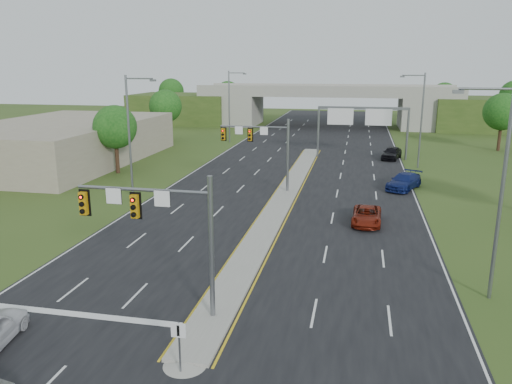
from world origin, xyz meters
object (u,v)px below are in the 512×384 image
object	(u,v)px
signal_mast_far	(264,143)
sign_gantry	(361,118)
car_far_b	(404,181)
keep_right_sign	(179,339)
car_far_a	(367,215)
overpass	(327,108)
car_far_c	(392,153)
signal_mast_near	(164,222)

from	to	relation	value
signal_mast_far	sign_gantry	distance (m)	21.91
car_far_b	keep_right_sign	bearing A→B (deg)	-83.84
car_far_a	sign_gantry	bearing A→B (deg)	93.69
overpass	car_far_b	xyz separation A→B (m)	(11.00, -51.40, -2.76)
car_far_a	car_far_b	size ratio (longest dim) A/B	0.87
car_far_a	car_far_c	distance (m)	28.69
sign_gantry	overpass	xyz separation A→B (m)	(-6.68, 35.08, -1.69)
signal_mast_near	car_far_c	size ratio (longest dim) A/B	1.47
overpass	car_far_b	distance (m)	52.64
car_far_b	overpass	bearing A→B (deg)	126.60
signal_mast_far	car_far_b	world-z (taller)	signal_mast_far
signal_mast_far	car_far_a	bearing A→B (deg)	-41.08
car_far_b	signal_mast_near	bearing A→B (deg)	-90.30
keep_right_sign	car_far_a	distance (m)	22.35
signal_mast_far	overpass	world-z (taller)	overpass
signal_mast_near	signal_mast_far	world-z (taller)	same
signal_mast_near	overpass	distance (m)	80.11
sign_gantry	car_far_c	xyz separation A→B (m)	(4.04, 0.13, -4.41)
signal_mast_near	car_far_b	xyz separation A→B (m)	(13.26, 28.67, -3.94)
car_far_a	signal_mast_near	bearing A→B (deg)	-117.56
keep_right_sign	overpass	xyz separation A→B (m)	(0.00, 84.53, 2.04)
signal_mast_near	car_far_c	world-z (taller)	signal_mast_near
signal_mast_near	car_far_b	size ratio (longest dim) A/B	1.32
car_far_b	car_far_a	bearing A→B (deg)	-82.45
sign_gantry	overpass	world-z (taller)	overpass
keep_right_sign	car_far_a	world-z (taller)	keep_right_sign
signal_mast_near	car_far_a	size ratio (longest dim) A/B	1.51
signal_mast_near	overpass	xyz separation A→B (m)	(2.26, 80.07, -1.17)
signal_mast_near	overpass	bearing A→B (deg)	88.38
signal_mast_near	keep_right_sign	xyz separation A→B (m)	(2.26, -4.45, -3.21)
overpass	signal_mast_far	bearing A→B (deg)	-92.35
signal_mast_near	sign_gantry	xyz separation A→B (m)	(8.95, 44.99, 0.51)
keep_right_sign	car_far_c	distance (m)	50.73
sign_gantry	car_far_c	size ratio (longest dim) A/B	2.43
signal_mast_near	keep_right_sign	distance (m)	5.94
car_far_a	keep_right_sign	bearing A→B (deg)	-106.76
sign_gantry	car_far_a	size ratio (longest dim) A/B	2.50
signal_mast_near	car_far_a	xyz separation A→B (m)	(9.59, 16.64, -4.06)
signal_mast_far	car_far_b	xyz separation A→B (m)	(13.26, 3.67, -3.94)
signal_mast_near	sign_gantry	distance (m)	45.88
signal_mast_near	overpass	world-z (taller)	overpass
overpass	car_far_a	xyz separation A→B (m)	(7.33, -63.43, -2.89)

